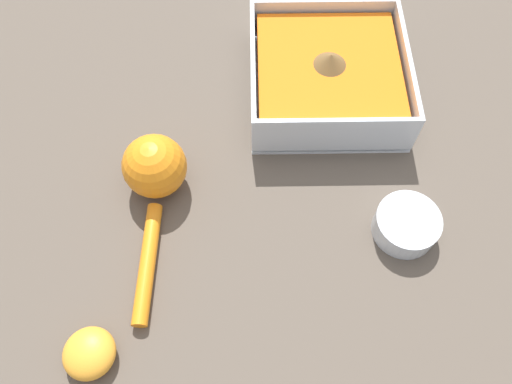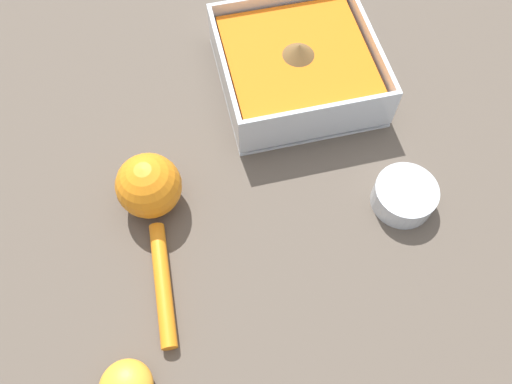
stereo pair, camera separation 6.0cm
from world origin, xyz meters
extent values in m
plane|color=brown|center=(0.00, 0.00, 0.00)|extent=(4.00, 4.00, 0.00)
cube|color=silver|center=(-0.02, 0.05, 0.00)|extent=(0.21, 0.21, 0.01)
cube|color=silver|center=(-0.02, 0.15, 0.04)|extent=(0.21, 0.01, 0.06)
cube|color=silver|center=(-0.02, -0.06, 0.04)|extent=(0.21, 0.01, 0.06)
cube|color=silver|center=(0.09, 0.05, 0.04)|extent=(0.01, 0.20, 0.06)
cube|color=silver|center=(-0.12, 0.05, 0.04)|extent=(0.01, 0.20, 0.06)
cube|color=orange|center=(-0.02, 0.05, 0.03)|extent=(0.19, 0.19, 0.05)
cone|color=brown|center=(-0.02, 0.05, 0.06)|extent=(0.04, 0.04, 0.02)
cylinder|color=silver|center=(0.06, -0.17, 0.02)|extent=(0.08, 0.08, 0.03)
cylinder|color=brown|center=(0.06, -0.17, 0.01)|extent=(0.07, 0.07, 0.02)
sphere|color=orange|center=(-0.24, -0.10, 0.04)|extent=(0.08, 0.08, 0.08)
cylinder|color=orange|center=(-0.24, -0.21, 0.01)|extent=(0.02, 0.15, 0.02)
camera|label=1|loc=(-0.12, -0.41, 0.56)|focal=35.00mm
camera|label=2|loc=(-0.18, -0.41, 0.56)|focal=35.00mm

